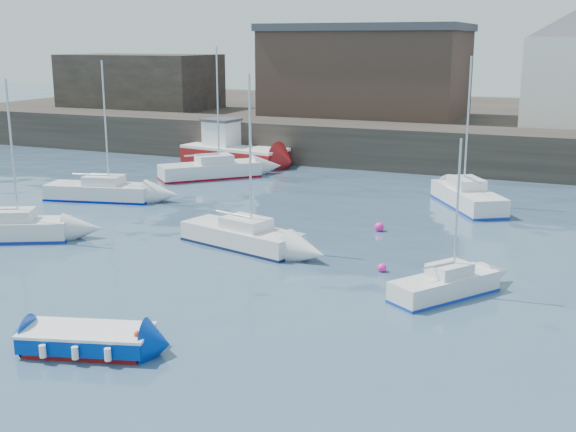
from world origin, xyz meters
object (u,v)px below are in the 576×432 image
at_px(sailboat_h, 210,170).
at_px(sailboat_c, 445,285).
at_px(sailboat_f, 468,197).
at_px(sailboat_a, 7,229).
at_px(sailboat_b, 242,236).
at_px(fishing_boat, 232,150).
at_px(buoy_far, 379,231).
at_px(buoy_mid, 382,272).
at_px(sailboat_e, 100,191).
at_px(blue_dinghy, 87,339).

bearing_deg(sailboat_h, sailboat_c, -41.83).
bearing_deg(sailboat_f, sailboat_c, -83.58).
bearing_deg(sailboat_a, sailboat_b, 16.98).
distance_m(fishing_boat, sailboat_f, 20.52).
bearing_deg(sailboat_b, buoy_far, 45.67).
xyz_separation_m(sailboat_c, sailboat_f, (-1.69, 15.03, 0.14)).
bearing_deg(sailboat_f, buoy_mid, -95.21).
distance_m(sailboat_a, buoy_mid, 17.54).
relative_size(sailboat_a, sailboat_b, 0.96).
bearing_deg(sailboat_b, sailboat_e, 155.03).
bearing_deg(buoy_far, blue_dinghy, -103.52).
bearing_deg(sailboat_h, buoy_mid, -43.09).
bearing_deg(blue_dinghy, buoy_mid, 61.33).
height_order(blue_dinghy, sailboat_f, sailboat_f).
bearing_deg(blue_dinghy, sailboat_h, 111.56).
distance_m(blue_dinghy, sailboat_a, 14.39).
distance_m(sailboat_a, sailboat_h, 17.47).
xyz_separation_m(sailboat_c, buoy_mid, (-2.89, 1.92, -0.44)).
relative_size(sailboat_a, sailboat_c, 1.29).
relative_size(blue_dinghy, buoy_far, 9.04).
xyz_separation_m(sailboat_e, buoy_far, (17.00, -0.56, -0.52)).
bearing_deg(sailboat_f, sailboat_b, -123.61).
bearing_deg(blue_dinghy, sailboat_c, 45.44).
height_order(sailboat_f, buoy_far, sailboat_f).
height_order(sailboat_f, sailboat_h, sailboat_h).
xyz_separation_m(blue_dinghy, sailboat_h, (-10.34, 26.17, 0.16)).
bearing_deg(sailboat_c, sailboat_e, 158.44).
height_order(blue_dinghy, sailboat_h, sailboat_h).
relative_size(sailboat_e, sailboat_f, 0.97).
bearing_deg(blue_dinghy, sailboat_a, 142.60).
bearing_deg(sailboat_c, buoy_far, 120.62).
xyz_separation_m(sailboat_a, sailboat_b, (10.58, 3.23, -0.02)).
bearing_deg(sailboat_a, buoy_mid, 7.12).
relative_size(sailboat_b, buoy_mid, 21.64).
bearing_deg(buoy_mid, buoy_far, 107.02).
relative_size(sailboat_a, sailboat_f, 0.90).
xyz_separation_m(blue_dinghy, sailboat_f, (7.16, 24.02, 0.17)).
height_order(blue_dinghy, sailboat_b, sailboat_b).
xyz_separation_m(sailboat_a, buoy_far, (15.53, 8.29, -0.52)).
bearing_deg(sailboat_h, sailboat_b, -56.22).
bearing_deg(sailboat_a, sailboat_e, 99.43).
xyz_separation_m(sailboat_f, buoy_mid, (-1.19, -13.11, -0.58)).
distance_m(fishing_boat, sailboat_e, 14.49).
xyz_separation_m(fishing_boat, buoy_mid, (17.70, -21.10, -1.04)).
xyz_separation_m(blue_dinghy, sailboat_b, (-0.85, 11.97, 0.09)).
bearing_deg(sailboat_e, sailboat_a, -80.57).
bearing_deg(sailboat_f, sailboat_h, 173.00).
distance_m(sailboat_a, sailboat_f, 24.07).
bearing_deg(sailboat_a, buoy_far, 28.10).
xyz_separation_m(sailboat_h, buoy_far, (14.44, -9.14, -0.57)).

